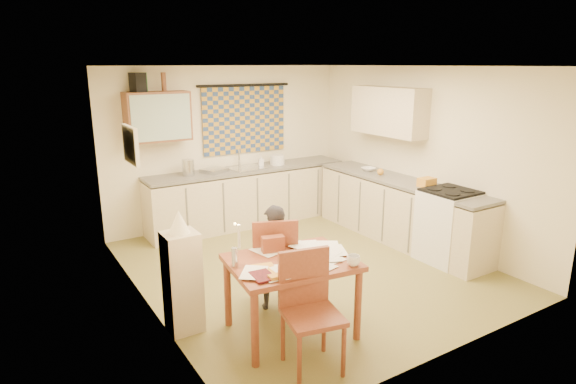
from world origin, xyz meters
TOP-DOWN VIEW (x-y plane):
  - floor at (0.00, 0.00)m, footprint 4.00×4.50m
  - ceiling at (0.00, 0.00)m, footprint 4.00×4.50m
  - wall_back at (0.00, 2.26)m, footprint 4.00×0.02m
  - wall_front at (0.00, -2.26)m, footprint 4.00×0.02m
  - wall_left at (-2.01, 0.00)m, footprint 0.02×4.50m
  - wall_right at (2.01, 0.00)m, footprint 0.02×4.50m
  - window_blind at (0.30, 2.22)m, footprint 1.45×0.03m
  - curtain_rod at (0.30, 2.20)m, footprint 1.60×0.04m
  - wall_cabinet at (-1.15, 2.08)m, footprint 0.90×0.34m
  - wall_cabinet_glass at (-1.15, 1.91)m, footprint 0.84×0.02m
  - upper_cabinet_right at (1.83, 0.55)m, footprint 0.34×1.30m
  - framed_print at (-1.97, 0.40)m, footprint 0.04×0.50m
  - print_canvas at (-1.95, 0.40)m, footprint 0.01×0.42m
  - counter_back at (0.20, 1.95)m, footprint 3.30×0.62m
  - counter_right at (1.70, 0.09)m, footprint 0.62×2.95m
  - stove at (1.70, -0.79)m, footprint 0.62×0.62m
  - sink at (0.18, 1.95)m, footprint 0.61×0.52m
  - tap at (0.14, 2.13)m, footprint 0.04×0.04m
  - dish_rack at (-0.37, 1.95)m, footprint 0.44×0.41m
  - kettle at (-0.79, 1.95)m, footprint 0.22×0.22m
  - mixing_bowl at (0.75, 1.95)m, footprint 0.26×0.26m
  - soap_bottle at (0.47, 2.00)m, footprint 0.11×0.11m
  - bowl at (1.70, 0.78)m, footprint 0.21×0.21m
  - orange_bag at (1.70, -0.39)m, footprint 0.22×0.16m
  - fruit_orange at (1.65, 0.46)m, footprint 0.10×0.10m
  - speaker at (-1.39, 2.08)m, footprint 0.20×0.23m
  - bottle_green at (-1.30, 2.08)m, footprint 0.08×0.08m
  - bottle_brown at (-1.03, 2.08)m, footprint 0.08×0.08m
  - dining_table at (-0.98, -1.20)m, footprint 1.25×1.01m
  - chair_far at (-0.86, -0.66)m, footprint 0.60×0.60m
  - chair_near at (-1.13, -1.77)m, footprint 0.54×0.54m
  - person at (-0.87, -0.69)m, footprint 0.59×0.54m
  - shelf_stand at (-1.84, -0.61)m, footprint 0.32×0.30m
  - lampshade at (-1.84, -0.61)m, footprint 0.20×0.20m
  - letter_rack at (-1.02, -0.94)m, footprint 0.24×0.15m
  - mug at (-0.57, -1.61)m, footprint 0.15×0.15m
  - magazine at (-1.49, -1.39)m, footprint 0.22×0.27m
  - book at (-1.41, -1.27)m, footprint 0.32×0.36m
  - orange_box at (-1.32, -1.48)m, footprint 0.12×0.09m
  - eyeglasses at (-0.84, -1.50)m, footprint 0.14×0.07m
  - candle_holder at (-1.49, -1.06)m, footprint 0.06×0.06m
  - candle at (-1.46, -1.08)m, footprint 0.03×0.03m
  - candle_flame at (-1.49, -1.08)m, footprint 0.02×0.02m
  - papers at (-0.86, -1.25)m, footprint 1.28×0.89m

SIDE VIEW (x-z plane):
  - floor at x=0.00m, z-range -0.02..0.00m
  - chair_near at x=-1.13m, z-range -0.19..0.82m
  - chair_far at x=-0.86m, z-range -0.19..0.83m
  - dining_table at x=-0.98m, z-range 0.00..0.75m
  - counter_right at x=1.70m, z-range -0.01..0.91m
  - counter_back at x=0.20m, z-range -0.01..0.91m
  - stove at x=1.70m, z-range 0.00..0.96m
  - shelf_stand at x=-1.84m, z-range 0.00..1.00m
  - person at x=-0.87m, z-range 0.00..1.14m
  - eyeglasses at x=-0.84m, z-range 0.75..0.77m
  - book at x=-1.41m, z-range 0.75..0.77m
  - papers at x=-0.86m, z-range 0.75..0.77m
  - magazine at x=-1.49m, z-range 0.75..0.77m
  - orange_box at x=-1.32m, z-range 0.75..0.79m
  - mug at x=-0.57m, z-range 0.75..0.85m
  - letter_rack at x=-1.02m, z-range 0.75..0.91m
  - candle_holder at x=-1.49m, z-range 0.75..0.93m
  - sink at x=0.18m, z-range 0.83..0.93m
  - bowl at x=1.70m, z-range 0.92..0.97m
  - dish_rack at x=-0.37m, z-range 0.92..0.98m
  - fruit_orange at x=1.65m, z-range 0.92..1.02m
  - orange_bag at x=1.70m, z-range 0.92..1.04m
  - mixing_bowl at x=0.75m, z-range 0.92..1.08m
  - soap_bottle at x=0.47m, z-range 0.92..1.09m
  - kettle at x=-0.79m, z-range 0.92..1.16m
  - candle at x=-1.46m, z-range 0.93..1.15m
  - tap at x=0.14m, z-range 0.92..1.20m
  - lampshade at x=-1.84m, z-range 1.00..1.22m
  - candle_flame at x=-1.49m, z-range 1.15..1.17m
  - wall_back at x=0.00m, z-range 0.00..2.50m
  - wall_front at x=0.00m, z-range 0.00..2.50m
  - wall_left at x=-2.01m, z-range 0.00..2.50m
  - wall_right at x=2.01m, z-range 0.00..2.50m
  - window_blind at x=0.30m, z-range 1.12..2.17m
  - framed_print at x=-1.97m, z-range 1.50..1.90m
  - print_canvas at x=-1.95m, z-range 1.54..1.86m
  - wall_cabinet at x=-1.15m, z-range 1.45..2.15m
  - wall_cabinet_glass at x=-1.15m, z-range 1.48..2.12m
  - upper_cabinet_right at x=1.83m, z-range 1.50..2.20m
  - curtain_rod at x=0.30m, z-range 2.18..2.22m
  - speaker at x=-1.39m, z-range 2.15..2.41m
  - bottle_green at x=-1.30m, z-range 2.15..2.41m
  - bottle_brown at x=-1.03m, z-range 2.15..2.41m
  - ceiling at x=0.00m, z-range 2.50..2.52m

